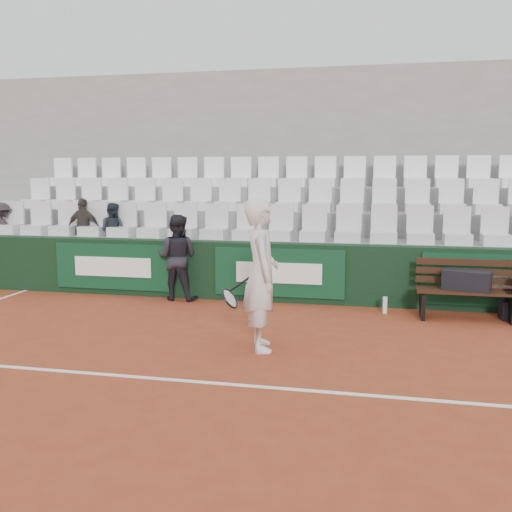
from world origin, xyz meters
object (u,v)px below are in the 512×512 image
(spectator_b, at_px, (83,205))
(spectator_c, at_px, (112,207))
(tennis_player, at_px, (261,275))
(ball_kid, at_px, (177,257))
(spectator_a, at_px, (1,206))
(bench_left, at_px, (468,305))
(sports_bag_left, at_px, (467,280))
(water_bottle_near, at_px, (385,305))

(spectator_b, distance_m, spectator_c, 0.60)
(tennis_player, relative_size, spectator_c, 1.74)
(ball_kid, xyz_separation_m, spectator_a, (-3.92, 0.76, 0.79))
(spectator_a, bearing_deg, spectator_c, -160.34)
(bench_left, height_order, sports_bag_left, sports_bag_left)
(tennis_player, height_order, spectator_a, spectator_a)
(spectator_a, bearing_deg, bench_left, -168.03)
(spectator_c, bearing_deg, spectator_b, 5.31)
(bench_left, xyz_separation_m, ball_kid, (-4.71, 0.40, 0.51))
(water_bottle_near, relative_size, ball_kid, 0.18)
(ball_kid, bearing_deg, bench_left, 176.70)
(water_bottle_near, relative_size, tennis_player, 0.14)
(sports_bag_left, relative_size, spectator_a, 0.64)
(sports_bag_left, bearing_deg, spectator_c, 169.41)
(water_bottle_near, height_order, tennis_player, tennis_player)
(bench_left, relative_size, sports_bag_left, 2.23)
(water_bottle_near, height_order, spectator_a, spectator_a)
(sports_bag_left, xyz_separation_m, tennis_player, (-2.69, -2.06, 0.34))
(spectator_a, bearing_deg, tennis_player, 171.04)
(tennis_player, bearing_deg, sports_bag_left, 37.36)
(water_bottle_near, bearing_deg, spectator_a, 172.16)
(bench_left, height_order, spectator_b, spectator_b)
(tennis_player, bearing_deg, water_bottle_near, 55.26)
(spectator_a, bearing_deg, spectator_b, -160.34)
(sports_bag_left, xyz_separation_m, spectator_a, (-8.60, 1.17, 0.93))
(tennis_player, height_order, spectator_c, spectator_c)
(ball_kid, height_order, spectator_a, spectator_a)
(sports_bag_left, distance_m, spectator_a, 8.72)
(sports_bag_left, height_order, spectator_c, spectator_c)
(sports_bag_left, xyz_separation_m, spectator_c, (-6.23, 1.17, 0.94))
(water_bottle_near, bearing_deg, spectator_c, 168.59)
(sports_bag_left, relative_size, spectator_c, 0.63)
(tennis_player, bearing_deg, spectator_b, 142.10)
(tennis_player, height_order, spectator_b, spectator_b)
(spectator_a, height_order, spectator_b, spectator_b)
(tennis_player, xyz_separation_m, spectator_c, (-3.54, 3.22, 0.60))
(ball_kid, distance_m, spectator_a, 4.07)
(bench_left, distance_m, sports_bag_left, 0.37)
(tennis_player, relative_size, spectator_a, 1.78)
(bench_left, relative_size, water_bottle_near, 5.75)
(water_bottle_near, xyz_separation_m, spectator_a, (-7.43, 1.02, 1.40))
(spectator_a, bearing_deg, sports_bag_left, -168.06)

